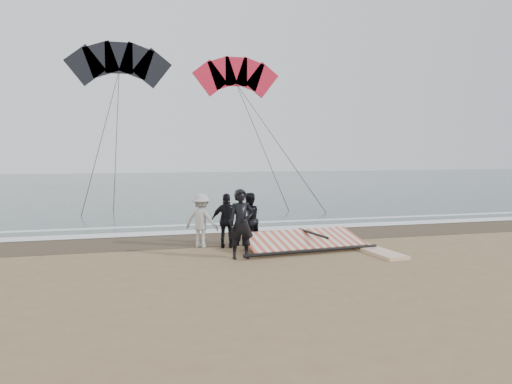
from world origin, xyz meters
TOP-DOWN VIEW (x-y plane):
  - ground at (0.00, 0.00)m, footprint 120.00×120.00m
  - sea at (0.00, 33.00)m, footprint 120.00×54.00m
  - wet_sand at (0.00, 4.50)m, footprint 120.00×2.80m
  - foam_near at (0.00, 5.90)m, footprint 120.00×0.90m
  - foam_far at (0.00, 7.60)m, footprint 120.00×0.45m
  - man_main at (-1.35, 1.32)m, footprint 0.68×0.46m
  - board_white at (2.44, 1.07)m, footprint 0.76×2.26m
  - board_cream at (1.87, 3.74)m, footprint 1.01×2.42m
  - trio_cluster at (-1.46, 3.05)m, footprint 2.46×1.13m
  - sail_rig at (0.58, 2.19)m, footprint 4.00×2.03m
  - kite_red at (3.69, 23.16)m, footprint 6.73×6.90m
  - kite_dark at (-4.22, 22.70)m, footprint 7.56×5.84m

SIDE VIEW (x-z plane):
  - ground at x=0.00m, z-range 0.00..0.00m
  - wet_sand at x=0.00m, z-range 0.00..0.01m
  - sea at x=0.00m, z-range 0.00..0.02m
  - foam_near at x=0.00m, z-range 0.02..0.03m
  - foam_far at x=0.00m, z-range 0.02..0.03m
  - board_white at x=2.44m, z-range 0.00..0.09m
  - board_cream at x=1.87m, z-range 0.00..0.10m
  - sail_rig at x=0.58m, z-range -0.05..0.44m
  - trio_cluster at x=-1.46m, z-range -0.01..1.58m
  - man_main at x=-1.35m, z-range 0.00..1.82m
  - kite_red at x=3.69m, z-range 0.11..15.67m
  - kite_dark at x=-4.22m, z-range 1.26..15.36m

